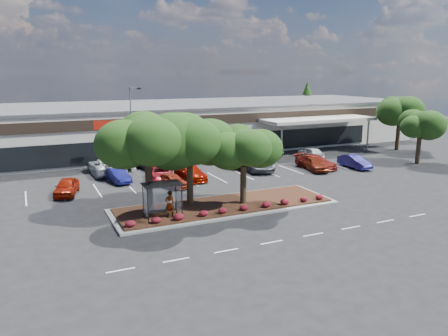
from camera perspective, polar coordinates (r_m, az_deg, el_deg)
name	(u,v)px	position (r m, az deg, el deg)	size (l,w,h in m)	color
ground	(272,218)	(32.75, 6.27, -6.57)	(160.00, 160.00, 0.00)	black
retail_store	(149,126)	(62.95, -9.74, 5.41)	(80.40, 25.20, 6.25)	silver
landscape_island	(225,206)	(35.17, 0.10, -4.94)	(18.00, 6.00, 0.26)	gray
lane_markings	(214,186)	(41.57, -1.30, -2.38)	(33.12, 20.06, 0.01)	silver
shrub_row	(236,208)	(33.25, 1.63, -5.28)	(17.00, 0.80, 0.50)	maroon
bus_shelter	(162,190)	(31.75, -8.14, -2.88)	(2.75, 1.55, 2.59)	black
island_tree_west	(148,161)	(32.64, -9.87, 0.91)	(7.20, 7.20, 7.89)	#193C0F
island_tree_mid	(190,159)	(34.39, -4.52, 1.15)	(6.60, 6.60, 7.32)	#193C0F
island_tree_east	(243,164)	(34.70, 2.56, 0.59)	(5.80, 5.80, 6.50)	#193C0F
tree_east_near	(420,136)	(56.20, 24.18, 3.79)	(5.60, 5.60, 6.51)	#193C0F
tree_east_far	(399,123)	(65.15, 21.87, 5.52)	(6.40, 6.40, 7.62)	#193C0F
conifer_north_east	(307,105)	(86.69, 10.74, 8.13)	(3.96, 3.96, 9.00)	#193C0F
person_waiting	(170,204)	(32.05, -7.11, -4.68)	(0.72, 0.47, 1.97)	#594C47
light_pole	(133,135)	(47.87, -11.81, 4.24)	(1.43, 0.62, 9.15)	gray
car_0	(67,187)	(40.93, -19.87, -2.32)	(1.73, 4.30, 1.46)	#941A07
car_1	(118,175)	(44.22, -13.74, -0.94)	(1.43, 4.11, 1.35)	navy
car_2	(172,180)	(41.38, -6.83, -1.60)	(1.56, 3.88, 1.32)	maroon
car_3	(161,173)	(44.00, -8.21, -0.71)	(2.42, 5.25, 1.46)	maroon
car_4	(190,172)	(44.17, -4.46, -0.56)	(2.06, 5.06, 1.47)	#9C1201
car_5	(255,163)	(48.33, 4.12, 0.69)	(2.76, 5.98, 1.66)	#505158
car_6	(315,164)	(49.06, 11.79, 0.54)	(1.78, 4.41, 1.50)	maroon
car_7	(316,162)	(50.21, 11.93, 0.78)	(2.06, 5.06, 1.47)	maroon
car_8	(355,162)	(51.52, 16.69, 0.81)	(1.54, 4.41, 1.45)	navy
car_9	(109,170)	(46.31, -14.79, -0.24)	(1.90, 4.72, 1.61)	#A9ADB6
car_10	(105,166)	(48.10, -15.34, 0.24)	(2.80, 6.08, 1.69)	silver
car_11	(114,162)	(50.69, -14.17, 0.81)	(2.52, 5.47, 1.52)	black
car_12	(152,162)	(49.52, -9.40, 0.73)	(2.45, 5.30, 1.47)	slate
car_13	(223,156)	(52.93, -0.12, 1.62)	(1.52, 4.36, 1.44)	#A3A6B0
car_14	(232,160)	(50.31, 1.03, 1.10)	(2.12, 5.20, 1.51)	#753504
car_15	(244,151)	(55.29, 2.63, 2.21)	(1.79, 5.14, 1.69)	#A2A8AE
car_16	(275,149)	(57.98, 6.62, 2.45)	(1.44, 4.13, 1.36)	#1D5422
car_17	(311,153)	(56.16, 11.26, 1.99)	(1.65, 4.10, 1.40)	white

